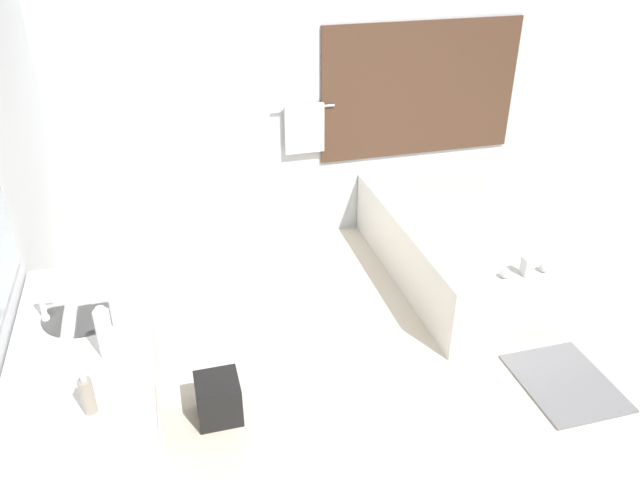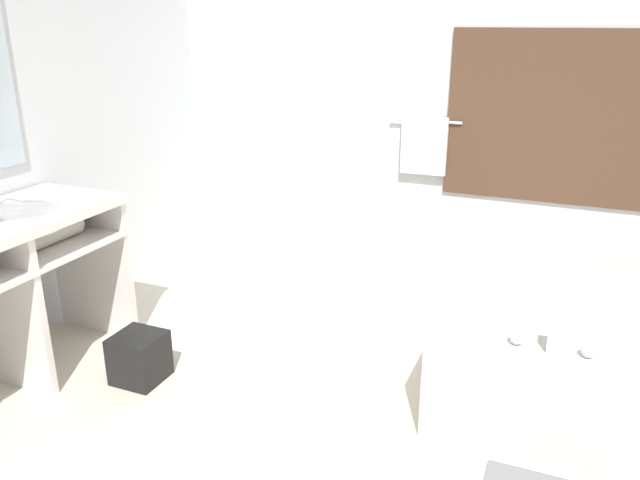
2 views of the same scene
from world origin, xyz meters
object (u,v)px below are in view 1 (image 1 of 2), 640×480
object	(u,v)px
bathtub	(460,243)
waste_bin	(218,399)
soap_dispenser	(87,395)
water_bottle_1	(105,333)

from	to	relation	value
bathtub	waste_bin	bearing A→B (deg)	-152.53
bathtub	soap_dispenser	xyz separation A→B (m)	(-2.52, -1.80, 0.70)
soap_dispenser	water_bottle_1	bearing A→B (deg)	79.30
bathtub	waste_bin	world-z (taller)	bathtub
bathtub	soap_dispenser	distance (m)	3.17
water_bottle_1	soap_dispenser	xyz separation A→B (m)	(-0.06, -0.32, -0.04)
water_bottle_1	soap_dispenser	world-z (taller)	water_bottle_1
soap_dispenser	bathtub	bearing A→B (deg)	35.59
water_bottle_1	waste_bin	size ratio (longest dim) A/B	0.98
bathtub	water_bottle_1	size ratio (longest dim) A/B	7.50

